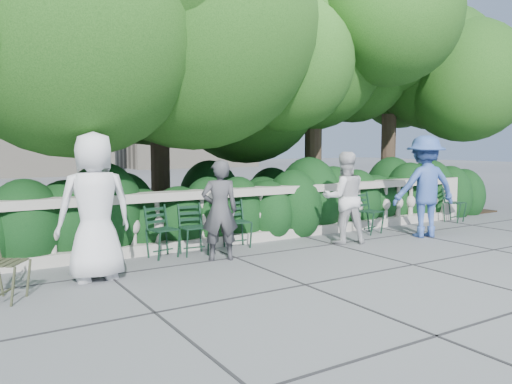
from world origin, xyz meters
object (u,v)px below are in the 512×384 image
chair_c (198,256)px  person_casual_man (344,198)px  chair_d (376,234)px  chair_f (460,223)px  person_older_blue (425,186)px  chair_e (241,249)px  person_businessman (95,207)px  chair_weathered (20,301)px  chair_a (168,259)px  person_woman_grey (220,210)px

chair_c → person_casual_man: size_ratio=0.51×
chair_d → person_casual_man: person_casual_man is taller
chair_f → person_older_blue: (-2.12, -0.72, 0.97)m
person_casual_man → chair_f: bearing=-153.1°
chair_c → chair_e: same height
person_businessman → person_casual_man: 4.44m
chair_d → chair_e: size_ratio=1.00×
chair_weathered → person_older_blue: (7.15, 0.28, 0.97)m
person_businessman → chair_a: bearing=-153.4°
chair_weathered → person_woman_grey: person_woman_grey is taller
chair_weathered → person_casual_man: size_ratio=0.51×
chair_d → person_older_blue: size_ratio=0.43×
chair_weathered → person_older_blue: size_ratio=0.43×
person_woman_grey → person_older_blue: 4.28m
chair_a → chair_weathered: same height
chair_weathered → person_casual_man: 5.52m
chair_weathered → chair_c: bearing=-36.5°
chair_f → person_casual_man: person_casual_man is taller
person_older_blue → person_businessman: bearing=17.1°
chair_d → chair_weathered: size_ratio=1.00×
chair_a → chair_f: same height
chair_c → chair_weathered: 2.88m
person_older_blue → chair_d: bearing=-27.6°
chair_e → chair_d: bearing=-0.0°
person_businessman → chair_f: bearing=-176.2°
chair_d → person_older_blue: (0.61, -0.64, 0.97)m
person_woman_grey → person_casual_man: bearing=-162.0°
chair_e → chair_weathered: same height
chair_d → person_casual_man: 1.42m
chair_a → chair_weathered: 2.49m
person_businessman → person_casual_man: bearing=-177.8°
chair_d → chair_e: same height
chair_weathered → person_older_blue: bearing=-54.8°
chair_a → chair_f: (7.04, -0.09, 0.00)m
chair_f → person_older_blue: 2.44m
chair_weathered → person_businessman: size_ratio=0.43×
person_woman_grey → person_casual_man: person_casual_man is taller
person_casual_man → person_woman_grey: bearing=21.8°
chair_a → person_casual_man: (3.19, -0.46, 0.82)m
chair_c → chair_e: (0.87, 0.12, 0.00)m
chair_a → chair_c: bearing=-21.3°
chair_c → chair_f: 6.57m
chair_d → person_businessman: (-5.56, -0.46, 0.97)m
chair_a → person_businessman: bearing=-165.6°
chair_d → person_woman_grey: (-3.65, -0.31, 0.77)m
chair_a → person_older_blue: 5.08m
chair_a → person_casual_man: 3.33m
chair_e → chair_f: same height
chair_f → person_businessman: (-8.29, -0.53, 0.97)m
person_businessman → person_older_blue: size_ratio=1.00×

